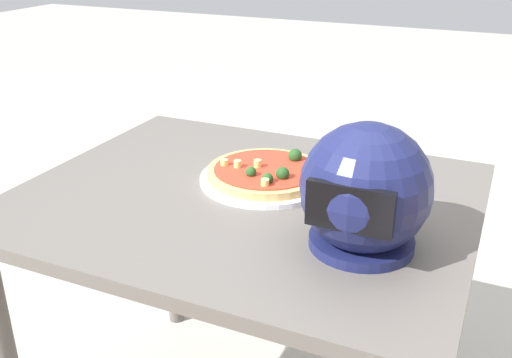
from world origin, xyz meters
name	(u,v)px	position (x,y,z in m)	size (l,w,h in m)	color
dining_table	(246,230)	(0.00, 0.00, 0.63)	(1.00, 0.82, 0.72)	#5B5651
pizza_plate	(266,179)	(-0.01, -0.08, 0.73)	(0.31, 0.31, 0.01)	white
pizza	(267,172)	(-0.02, -0.08, 0.74)	(0.28, 0.28, 0.05)	tan
motorcycle_helmet	(365,191)	(-0.30, 0.12, 0.83)	(0.24, 0.24, 0.24)	#191E4C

